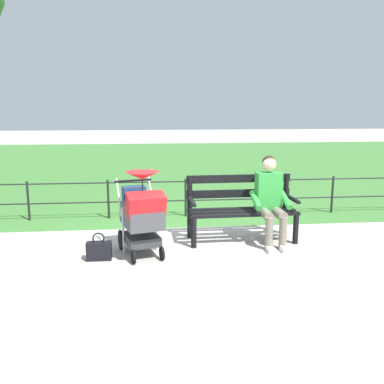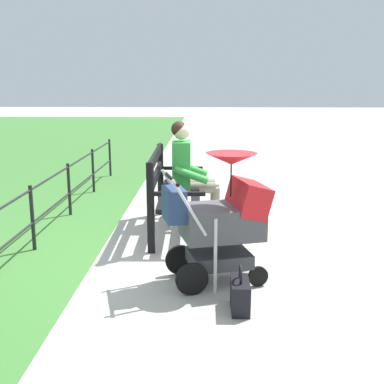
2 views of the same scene
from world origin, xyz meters
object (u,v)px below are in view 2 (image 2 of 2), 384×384
object	(u,v)px
park_bench	(170,188)
person_on_bench	(190,170)
stroller	(222,217)
handbag	(240,294)

from	to	relation	value
park_bench	person_on_bench	size ratio (longest dim) A/B	1.27
park_bench	stroller	size ratio (longest dim) A/B	1.40
park_bench	handbag	distance (m)	2.18
park_bench	stroller	distance (m)	1.57
stroller	person_on_bench	bearing A→B (deg)	-169.58
person_on_bench	handbag	world-z (taller)	person_on_bench
park_bench	person_on_bench	xyz separation A→B (m)	(-0.38, 0.22, 0.15)
park_bench	handbag	world-z (taller)	park_bench
person_on_bench	handbag	size ratio (longest dim) A/B	3.45
stroller	handbag	xyz separation A→B (m)	(0.56, 0.13, -0.47)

